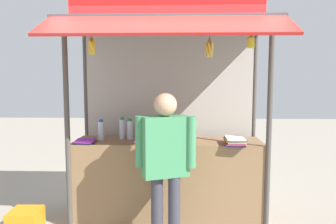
# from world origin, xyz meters

# --- Properties ---
(ground_plane) EXTENTS (20.00, 20.00, 0.00)m
(ground_plane) POSITION_xyz_m (0.00, 0.00, 0.00)
(ground_plane) COLOR #9E9384
(stall_counter) EXTENTS (2.26, 0.61, 0.99)m
(stall_counter) POSITION_xyz_m (0.00, 0.00, 0.50)
(stall_counter) COLOR olive
(stall_counter) RESTS_ON ground
(stall_structure) EXTENTS (2.46, 1.51, 2.76)m
(stall_structure) POSITION_xyz_m (0.00, 0.13, 1.67)
(stall_structure) COLOR #4C4742
(stall_structure) RESTS_ON ground
(water_bottle_rear_center) EXTENTS (0.07, 0.07, 0.26)m
(water_bottle_rear_center) POSITION_xyz_m (-0.82, 0.01, 1.12)
(water_bottle_rear_center) COLOR silver
(water_bottle_rear_center) RESTS_ON stall_counter
(water_bottle_front_left) EXTENTS (0.08, 0.08, 0.29)m
(water_bottle_front_left) POSITION_xyz_m (0.12, 0.06, 1.13)
(water_bottle_front_left) COLOR silver
(water_bottle_front_left) RESTS_ON stall_counter
(water_bottle_back_right) EXTENTS (0.08, 0.08, 0.27)m
(water_bottle_back_right) POSITION_xyz_m (-0.57, 0.11, 1.12)
(water_bottle_back_right) COLOR silver
(water_bottle_back_right) RESTS_ON stall_counter
(water_bottle_right) EXTENTS (0.08, 0.08, 0.29)m
(water_bottle_right) POSITION_xyz_m (-0.02, 0.00, 1.13)
(water_bottle_right) COLOR silver
(water_bottle_right) RESTS_ON stall_counter
(water_bottle_mid_right) EXTENTS (0.07, 0.07, 0.26)m
(water_bottle_mid_right) POSITION_xyz_m (-0.48, 0.09, 1.12)
(water_bottle_mid_right) COLOR silver
(water_bottle_mid_right) RESTS_ON stall_counter
(magazine_stack_far_right) EXTENTS (0.27, 0.28, 0.06)m
(magazine_stack_far_right) POSITION_xyz_m (-0.26, -0.16, 1.02)
(magazine_stack_far_right) COLOR yellow
(magazine_stack_far_right) RESTS_ON stall_counter
(magazine_stack_front_right) EXTENTS (0.21, 0.32, 0.07)m
(magazine_stack_front_right) POSITION_xyz_m (0.10, -0.24, 1.03)
(magazine_stack_front_right) COLOR black
(magazine_stack_front_right) RESTS_ON stall_counter
(magazine_stack_far_left) EXTENTS (0.24, 0.33, 0.09)m
(magazine_stack_far_left) POSITION_xyz_m (0.77, -0.23, 1.04)
(magazine_stack_far_left) COLOR blue
(magazine_stack_far_left) RESTS_ON stall_counter
(magazine_stack_back_left) EXTENTS (0.24, 0.26, 0.04)m
(magazine_stack_back_left) POSITION_xyz_m (-0.96, -0.18, 1.02)
(magazine_stack_back_left) COLOR black
(magazine_stack_back_left) RESTS_ON stall_counter
(banana_bunch_rightmost) EXTENTS (0.10, 0.11, 0.31)m
(banana_bunch_rightmost) POSITION_xyz_m (0.45, -0.41, 2.06)
(banana_bunch_rightmost) COLOR #332D23
(banana_bunch_leftmost) EXTENTS (0.10, 0.11, 0.28)m
(banana_bunch_leftmost) POSITION_xyz_m (-0.80, -0.41, 2.08)
(banana_bunch_leftmost) COLOR #332D23
(banana_bunch_inner_left) EXTENTS (0.10, 0.10, 0.22)m
(banana_bunch_inner_left) POSITION_xyz_m (0.89, -0.41, 2.13)
(banana_bunch_inner_left) COLOR #332D23
(vendor_person) EXTENTS (0.61, 0.34, 1.61)m
(vendor_person) POSITION_xyz_m (0.00, -0.70, 0.97)
(vendor_person) COLOR #383842
(vendor_person) RESTS_ON ground
(plastic_crate) EXTENTS (0.35, 0.35, 0.24)m
(plastic_crate) POSITION_xyz_m (-1.64, -0.35, 0.12)
(plastic_crate) COLOR orange
(plastic_crate) RESTS_ON ground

